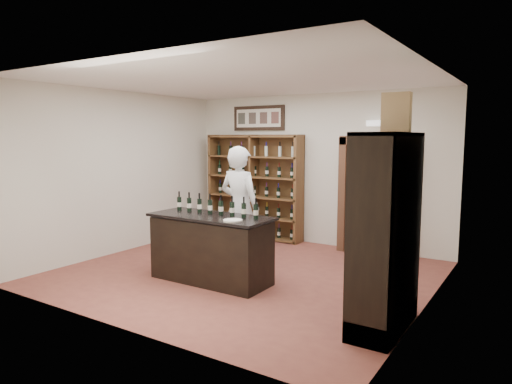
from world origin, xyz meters
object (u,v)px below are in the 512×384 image
Objects in this scene: wine_shelf at (255,186)px; wine_crate at (396,113)px; side_cabinet at (388,264)px; tasting_counter at (211,249)px; shopkeeper at (240,208)px; counter_bottle_0 at (179,203)px.

wine_shelf is 4.91× the size of wine_crate.
tasting_counter is at bearing 173.72° from side_cabinet.
wine_shelf is 1.10× the size of shopkeeper.
tasting_counter is 0.95m from shopkeeper.
wine_crate is at bearing -37.71° from wine_shelf.
side_cabinet is at bearing -6.94° from counter_bottle_0.
wine_shelf reaches higher than shopkeeper.
counter_bottle_0 is (0.38, -2.81, 0.01)m from wine_shelf.
counter_bottle_0 is at bearing -82.31° from wine_shelf.
shopkeeper is (1.07, -2.13, -0.10)m from wine_shelf.
wine_shelf is 7.33× the size of counter_bottle_0.
wine_shelf is 3.19m from tasting_counter.
shopkeeper is at bearing 162.08° from wine_crate.
wine_shelf is 1.17× the size of tasting_counter.
counter_bottle_0 is (-0.72, 0.12, 0.61)m from tasting_counter.
tasting_counter is 2.75m from side_cabinet.
wine_shelf is at bearing -60.70° from shopkeeper.
wine_shelf reaches higher than counter_bottle_0.
wine_crate is at bearing 99.63° from side_cabinet.
wine_shelf reaches higher than tasting_counter.
tasting_counter is 0.85× the size of side_cabinet.
counter_bottle_0 is 0.14× the size of side_cabinet.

